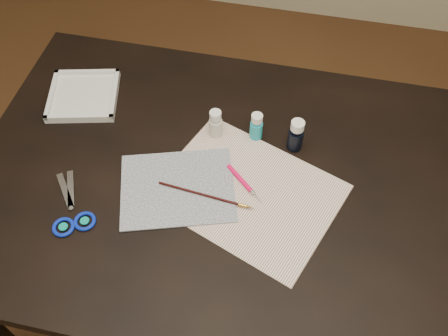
% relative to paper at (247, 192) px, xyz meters
% --- Properties ---
extents(ground, '(3.50, 3.50, 0.02)m').
position_rel_paper_xyz_m(ground, '(-0.07, 0.03, -0.76)').
color(ground, '#422614').
rests_on(ground, ground).
extents(table, '(1.30, 0.90, 0.75)m').
position_rel_paper_xyz_m(table, '(-0.07, 0.03, -0.38)').
color(table, black).
rests_on(table, ground).
extents(paper, '(0.51, 0.45, 0.00)m').
position_rel_paper_xyz_m(paper, '(0.00, 0.00, 0.00)').
color(paper, white).
rests_on(paper, table).
extents(canvas, '(0.33, 0.30, 0.00)m').
position_rel_paper_xyz_m(canvas, '(-0.17, -0.03, 0.00)').
color(canvas, '#111C38').
rests_on(canvas, paper).
extents(paint_bottle_white, '(0.04, 0.04, 0.09)m').
position_rel_paper_xyz_m(paint_bottle_white, '(-0.12, 0.17, 0.04)').
color(paint_bottle_white, silver).
rests_on(paint_bottle_white, table).
extents(paint_bottle_cyan, '(0.04, 0.04, 0.08)m').
position_rel_paper_xyz_m(paint_bottle_cyan, '(-0.01, 0.18, 0.04)').
color(paint_bottle_cyan, '#1DA5BC').
rests_on(paint_bottle_cyan, table).
extents(paint_bottle_navy, '(0.05, 0.05, 0.10)m').
position_rel_paper_xyz_m(paint_bottle_navy, '(0.09, 0.17, 0.05)').
color(paint_bottle_navy, black).
rests_on(paint_bottle_navy, table).
extents(paintbrush, '(0.25, 0.03, 0.01)m').
position_rel_paper_xyz_m(paintbrush, '(-0.10, -0.04, 0.01)').
color(paintbrush, black).
rests_on(paintbrush, canvas).
extents(craft_knife, '(0.11, 0.10, 0.01)m').
position_rel_paper_xyz_m(craft_knife, '(-0.01, 0.02, 0.01)').
color(craft_knife, '#FF0858').
rests_on(craft_knife, paper).
extents(scissors, '(0.21, 0.23, 0.01)m').
position_rel_paper_xyz_m(scissors, '(-0.42, -0.13, 0.00)').
color(scissors, silver).
rests_on(scissors, table).
extents(palette_tray, '(0.23, 0.23, 0.02)m').
position_rel_paper_xyz_m(palette_tray, '(-0.52, 0.22, 0.01)').
color(palette_tray, silver).
rests_on(palette_tray, table).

